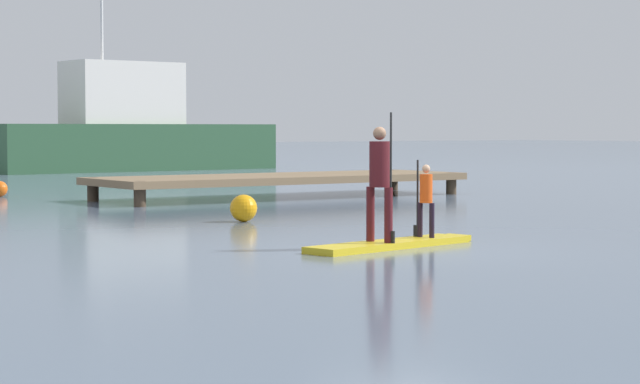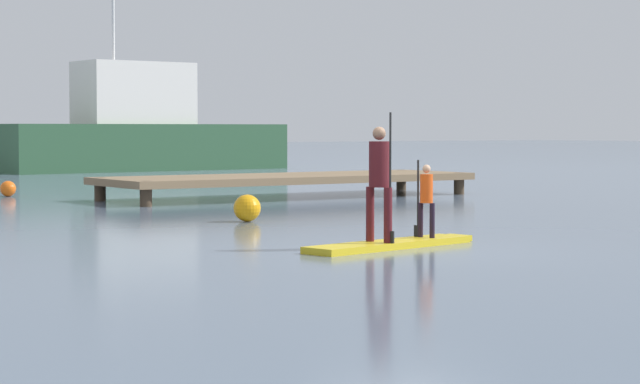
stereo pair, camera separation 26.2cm
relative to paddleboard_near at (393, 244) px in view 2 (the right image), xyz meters
name	(u,v)px [view 2 (the right image)]	position (x,y,z in m)	size (l,w,h in m)	color
ground_plane	(407,251)	(-0.11, -0.50, -0.05)	(240.00, 240.00, 0.00)	slate
paddleboard_near	(393,244)	(0.00, 0.00, 0.00)	(3.32, 1.21, 0.10)	gold
paddler_adult	(379,176)	(-0.30, -0.07, 1.03)	(0.35, 0.52, 1.92)	#4C1419
paddler_child_solo	(426,197)	(0.76, 0.16, 0.68)	(0.23, 0.39, 1.20)	black
fishing_boat_white_large	(142,132)	(11.56, 32.51, 1.58)	(12.80, 3.80, 10.37)	#2D5638
floating_dock	(288,179)	(5.83, 12.04, 0.44)	(9.92, 3.14, 0.58)	#846B4C
mooring_buoy_near	(247,208)	(0.77, 5.58, 0.21)	(0.52, 0.52, 0.52)	orange
mooring_buoy_mid	(8,189)	(-0.02, 16.49, 0.16)	(0.41, 0.41, 0.41)	orange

